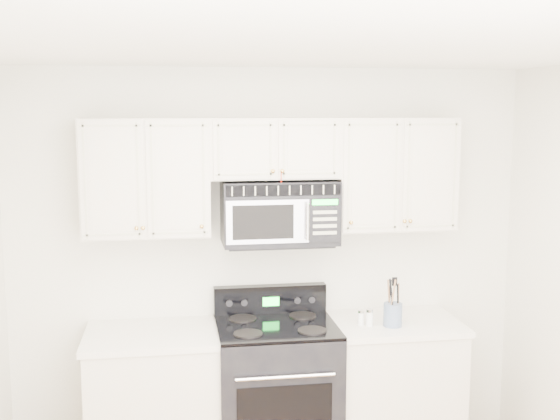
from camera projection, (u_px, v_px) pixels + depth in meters
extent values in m
cube|color=white|center=(328.00, 44.00, 2.94)|extent=(3.50, 3.50, 0.01)
cube|color=silver|center=(270.00, 259.00, 4.83)|extent=(3.50, 0.01, 2.60)
cube|color=beige|center=(155.00, 404.00, 4.53)|extent=(0.82, 0.63, 0.88)
cube|color=silver|center=(153.00, 335.00, 4.46)|extent=(0.86, 0.65, 0.04)
cube|color=beige|center=(393.00, 389.00, 4.77)|extent=(0.82, 0.63, 0.88)
cube|color=silver|center=(394.00, 323.00, 4.71)|extent=(0.86, 0.65, 0.04)
cube|color=black|center=(277.00, 394.00, 4.63)|extent=(0.78, 0.66, 0.92)
cube|color=black|center=(285.00, 418.00, 4.30)|extent=(0.59, 0.01, 0.41)
cylinder|color=silver|center=(286.00, 377.00, 4.24)|extent=(0.61, 0.02, 0.02)
cube|color=black|center=(276.00, 326.00, 4.56)|extent=(0.78, 0.66, 0.02)
cube|color=black|center=(270.00, 300.00, 4.83)|extent=(0.78, 0.08, 0.20)
cube|color=#1EFC39|center=(271.00, 302.00, 4.79)|extent=(0.11, 0.00, 0.06)
cube|color=beige|center=(146.00, 177.00, 4.46)|extent=(0.80, 0.33, 0.75)
cube|color=beige|center=(394.00, 174.00, 4.71)|extent=(0.80, 0.33, 0.75)
cube|color=beige|center=(273.00, 148.00, 4.56)|extent=(0.84, 0.33, 0.39)
sphere|color=gold|center=(143.00, 228.00, 4.32)|extent=(0.03, 0.03, 0.03)
sphere|color=gold|center=(202.00, 227.00, 4.37)|extent=(0.03, 0.03, 0.03)
sphere|color=gold|center=(351.00, 223.00, 4.52)|extent=(0.03, 0.03, 0.03)
sphere|color=gold|center=(405.00, 221.00, 4.58)|extent=(0.03, 0.03, 0.03)
sphere|color=gold|center=(273.00, 171.00, 4.39)|extent=(0.03, 0.03, 0.03)
sphere|color=gold|center=(282.00, 171.00, 4.40)|extent=(0.03, 0.03, 0.03)
cylinder|color=red|center=(281.00, 180.00, 4.41)|extent=(0.00, 0.00, 0.11)
sphere|color=gold|center=(281.00, 189.00, 4.42)|extent=(0.04, 0.04, 0.04)
cube|color=black|center=(279.00, 212.00, 4.60)|extent=(0.75, 0.38, 0.42)
cube|color=#BCBAA0|center=(284.00, 190.00, 4.40)|extent=(0.73, 0.01, 0.07)
cube|color=#ABABB7|center=(268.00, 222.00, 4.41)|extent=(0.53, 0.01, 0.28)
cube|color=black|center=(263.00, 222.00, 4.39)|extent=(0.39, 0.01, 0.22)
cube|color=black|center=(325.00, 221.00, 4.46)|extent=(0.21, 0.01, 0.28)
cube|color=#1EFC39|center=(325.00, 202.00, 4.44)|extent=(0.17, 0.00, 0.03)
cylinder|color=silver|center=(308.00, 222.00, 4.41)|extent=(0.02, 0.02, 0.24)
cylinder|color=slate|center=(393.00, 315.00, 4.57)|extent=(0.12, 0.12, 0.15)
cylinder|color=#976C49|center=(398.00, 303.00, 4.57)|extent=(0.01, 0.01, 0.26)
cylinder|color=black|center=(389.00, 301.00, 4.59)|extent=(0.01, 0.01, 0.28)
cylinder|color=#976C49|center=(392.00, 302.00, 4.53)|extent=(0.01, 0.01, 0.30)
cylinder|color=black|center=(398.00, 303.00, 4.57)|extent=(0.01, 0.01, 0.26)
cylinder|color=#976C49|center=(389.00, 301.00, 4.59)|extent=(0.01, 0.01, 0.28)
cylinder|color=black|center=(392.00, 302.00, 4.53)|extent=(0.01, 0.01, 0.30)
cylinder|color=white|center=(370.00, 319.00, 4.58)|extent=(0.04, 0.04, 0.09)
cylinder|color=silver|center=(370.00, 311.00, 4.57)|extent=(0.05, 0.05, 0.02)
cylinder|color=white|center=(361.00, 319.00, 4.60)|extent=(0.04, 0.04, 0.08)
cylinder|color=silver|center=(361.00, 311.00, 4.60)|extent=(0.04, 0.04, 0.02)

